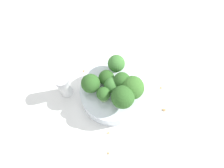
% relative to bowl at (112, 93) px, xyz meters
% --- Properties ---
extents(ground_plane, '(3.00, 3.00, 0.00)m').
position_rel_bowl_xyz_m(ground_plane, '(0.00, 0.00, -0.02)').
color(ground_plane, white).
extents(bowl, '(0.16, 0.16, 0.05)m').
position_rel_bowl_xyz_m(bowl, '(0.00, 0.00, 0.00)').
color(bowl, silver).
rests_on(bowl, ground_plane).
extents(broccoli_floret_0, '(0.03, 0.03, 0.05)m').
position_rel_bowl_xyz_m(broccoli_floret_0, '(0.00, -0.03, 0.05)').
color(broccoli_floret_0, '#8EB770').
rests_on(broccoli_floret_0, bowl).
extents(broccoli_floret_1, '(0.04, 0.04, 0.05)m').
position_rel_bowl_xyz_m(broccoli_floret_1, '(-0.02, 0.01, 0.05)').
color(broccoli_floret_1, '#84AD66').
rests_on(broccoli_floret_1, bowl).
extents(broccoli_floret_2, '(0.04, 0.04, 0.06)m').
position_rel_bowl_xyz_m(broccoli_floret_2, '(0.01, 0.02, 0.06)').
color(broccoli_floret_2, '#8EB770').
rests_on(broccoli_floret_2, bowl).
extents(broccoli_floret_3, '(0.06, 0.06, 0.07)m').
position_rel_bowl_xyz_m(broccoli_floret_3, '(0.04, -0.01, 0.07)').
color(broccoli_floret_3, '#8EB770').
rests_on(broccoli_floret_3, bowl).
extents(broccoli_floret_4, '(0.04, 0.04, 0.06)m').
position_rel_bowl_xyz_m(broccoli_floret_4, '(-0.03, 0.05, 0.06)').
color(broccoli_floret_4, '#84AD66').
rests_on(broccoli_floret_4, bowl).
extents(broccoli_floret_5, '(0.06, 0.06, 0.07)m').
position_rel_bowl_xyz_m(broccoli_floret_5, '(0.04, 0.02, 0.06)').
color(broccoli_floret_5, '#84AD66').
rests_on(broccoli_floret_5, bowl).
extents(broccoli_floret_6, '(0.04, 0.04, 0.05)m').
position_rel_bowl_xyz_m(broccoli_floret_6, '(0.00, -0.00, 0.05)').
color(broccoli_floret_6, '#8EB770').
rests_on(broccoli_floret_6, bowl).
extents(broccoli_floret_7, '(0.05, 0.05, 0.05)m').
position_rel_bowl_xyz_m(broccoli_floret_7, '(-0.04, -0.03, 0.05)').
color(broccoli_floret_7, '#8EB770').
rests_on(broccoli_floret_7, bowl).
extents(pepper_shaker, '(0.03, 0.03, 0.08)m').
position_rel_bowl_xyz_m(pepper_shaker, '(-0.10, -0.07, 0.02)').
color(pepper_shaker, silver).
rests_on(pepper_shaker, ground_plane).
extents(almond_crumb_0, '(0.01, 0.00, 0.01)m').
position_rel_bowl_xyz_m(almond_crumb_0, '(0.09, -0.12, -0.02)').
color(almond_crumb_0, '#AD7F4C').
rests_on(almond_crumb_0, ground_plane).
extents(almond_crumb_1, '(0.01, 0.01, 0.01)m').
position_rel_bowl_xyz_m(almond_crumb_1, '(0.09, 0.11, -0.02)').
color(almond_crumb_1, tan).
rests_on(almond_crumb_1, ground_plane).
extents(almond_crumb_2, '(0.00, 0.01, 0.01)m').
position_rel_bowl_xyz_m(almond_crumb_2, '(-0.11, 0.01, -0.02)').
color(almond_crumb_2, olive).
rests_on(almond_crumb_2, ground_plane).
extents(almond_crumb_3, '(0.01, 0.01, 0.01)m').
position_rel_bowl_xyz_m(almond_crumb_3, '(0.06, -0.08, -0.02)').
color(almond_crumb_3, tan).
rests_on(almond_crumb_3, ground_plane).
extents(almond_crumb_4, '(0.01, 0.01, 0.01)m').
position_rel_bowl_xyz_m(almond_crumb_4, '(0.13, 0.06, -0.02)').
color(almond_crumb_4, '#AD7F4C').
rests_on(almond_crumb_4, ground_plane).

